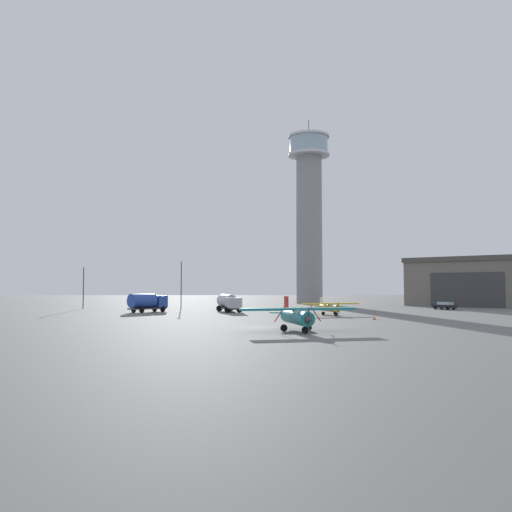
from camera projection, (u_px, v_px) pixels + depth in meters
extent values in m
plane|color=#60605E|center=(261.00, 327.00, 53.03)|extent=(400.00, 400.00, 0.00)
cylinder|color=gray|center=(309.00, 229.00, 127.62)|extent=(6.28, 6.28, 35.96)
cylinder|color=silver|center=(309.00, 155.00, 128.68)|extent=(10.10, 10.10, 0.60)
cylinder|color=#99B7C6|center=(309.00, 146.00, 128.81)|extent=(9.29, 9.29, 3.98)
cylinder|color=silver|center=(309.00, 137.00, 128.94)|extent=(10.10, 10.10, 0.50)
cylinder|color=#38383D|center=(309.00, 128.00, 129.07)|extent=(0.16, 0.16, 4.00)
cube|color=#6B665B|center=(483.00, 284.00, 114.15)|extent=(35.32, 35.02, 9.23)
cube|color=#4A4740|center=(483.00, 261.00, 114.45)|extent=(36.16, 35.87, 1.00)
cube|color=#38383A|center=(466.00, 290.00, 104.72)|extent=(11.17, 9.21, 6.92)
cylinder|color=gold|center=(330.00, 308.00, 75.97)|extent=(2.51, 5.41, 1.06)
cone|color=#38383D|center=(338.00, 309.00, 73.23)|extent=(0.93, 0.95, 0.74)
cube|color=#38383D|center=(338.00, 309.00, 73.23)|extent=(0.10, 0.07, 1.62)
cube|color=gold|center=(330.00, 304.00, 75.76)|extent=(8.56, 3.63, 0.17)
cylinder|color=white|center=(322.00, 306.00, 75.35)|extent=(0.83, 0.30, 1.16)
cylinder|color=white|center=(339.00, 306.00, 76.14)|extent=(0.83, 0.30, 1.16)
cube|color=#99B7C6|center=(333.00, 306.00, 75.01)|extent=(1.08, 1.14, 0.60)
cone|color=gold|center=(321.00, 307.00, 78.72)|extent=(1.10, 1.37, 0.79)
cube|color=white|center=(321.00, 302.00, 78.76)|extent=(0.36, 0.93, 1.45)
cube|color=gold|center=(321.00, 306.00, 78.73)|extent=(2.68, 1.46, 0.09)
cylinder|color=black|center=(336.00, 314.00, 73.97)|extent=(0.53, 0.28, 0.51)
cylinder|color=black|center=(323.00, 313.00, 75.82)|extent=(0.53, 0.28, 0.51)
cylinder|color=black|center=(335.00, 313.00, 76.36)|extent=(0.53, 0.28, 0.51)
cylinder|color=teal|center=(297.00, 317.00, 48.38)|extent=(2.63, 6.77, 1.32)
cone|color=#38383D|center=(309.00, 320.00, 44.89)|extent=(1.10, 1.12, 0.92)
cube|color=#38383D|center=(309.00, 320.00, 44.89)|extent=(0.12, 0.08, 2.02)
cube|color=teal|center=(298.00, 309.00, 48.11)|extent=(10.74, 3.71, 0.21)
cylinder|color=red|center=(280.00, 314.00, 47.72)|extent=(1.04, 0.29, 1.44)
cylinder|color=red|center=(315.00, 314.00, 48.45)|extent=(1.04, 0.29, 1.44)
cube|color=#99B7C6|center=(301.00, 314.00, 47.15)|extent=(1.27, 1.36, 0.74)
cone|color=teal|center=(286.00, 314.00, 51.87)|extent=(1.27, 1.66, 0.99)
cube|color=red|center=(286.00, 305.00, 51.92)|extent=(0.36, 1.17, 1.81)
cube|color=teal|center=(286.00, 312.00, 51.88)|extent=(3.32, 1.58, 0.11)
cylinder|color=black|center=(305.00, 330.00, 45.83)|extent=(0.66, 0.30, 0.64)
cylinder|color=black|center=(284.00, 328.00, 48.28)|extent=(0.66, 0.30, 0.64)
cylinder|color=black|center=(308.00, 328.00, 48.77)|extent=(0.66, 0.30, 0.64)
cube|color=#38383D|center=(229.00, 308.00, 85.31)|extent=(4.03, 7.18, 0.24)
cube|color=#B7BABF|center=(234.00, 303.00, 83.01)|extent=(2.73, 2.59, 1.60)
cube|color=#99B7C6|center=(235.00, 301.00, 82.16)|extent=(1.79, 0.71, 0.80)
cylinder|color=#B7BABF|center=(227.00, 301.00, 86.43)|extent=(3.57, 5.17, 2.09)
cylinder|color=black|center=(239.00, 309.00, 83.36)|extent=(1.03, 0.60, 1.00)
cylinder|color=black|center=(228.00, 310.00, 82.67)|extent=(1.03, 0.60, 1.00)
cylinder|color=black|center=(231.00, 308.00, 87.61)|extent=(1.03, 0.60, 1.00)
cylinder|color=black|center=(219.00, 308.00, 86.92)|extent=(1.03, 0.60, 1.00)
cube|color=#38383D|center=(148.00, 308.00, 84.03)|extent=(5.66, 5.98, 0.24)
cube|color=#2847A8|center=(159.00, 301.00, 85.80)|extent=(2.95, 2.91, 1.91)
cube|color=#99B7C6|center=(163.00, 299.00, 86.44)|extent=(1.55, 1.41, 0.95)
cylinder|color=#2847A8|center=(142.00, 301.00, 83.33)|extent=(4.53, 4.67, 2.25)
cylinder|color=black|center=(155.00, 309.00, 86.39)|extent=(0.93, 0.87, 1.00)
cylinder|color=black|center=(163.00, 309.00, 84.98)|extent=(0.93, 0.87, 1.00)
cylinder|color=black|center=(134.00, 309.00, 83.31)|extent=(0.93, 0.87, 1.00)
cylinder|color=black|center=(142.00, 310.00, 81.89)|extent=(0.93, 0.87, 1.00)
cube|color=black|center=(444.00, 306.00, 93.85)|extent=(3.48, 4.52, 0.55)
cube|color=#99B7C6|center=(445.00, 303.00, 93.70)|extent=(2.46, 2.80, 0.50)
cylinder|color=black|center=(435.00, 308.00, 94.68)|extent=(0.65, 0.45, 0.64)
cylinder|color=black|center=(442.00, 307.00, 95.43)|extent=(0.65, 0.45, 0.64)
cylinder|color=black|center=(448.00, 308.00, 92.25)|extent=(0.65, 0.45, 0.64)
cylinder|color=black|center=(454.00, 308.00, 92.99)|extent=(0.65, 0.45, 0.64)
cylinder|color=#38383D|center=(181.00, 285.00, 100.84)|extent=(0.18, 0.18, 8.68)
sphere|color=#F9E5B2|center=(181.00, 262.00, 101.11)|extent=(0.44, 0.44, 0.44)
cylinder|color=#38383D|center=(83.00, 289.00, 98.35)|extent=(0.18, 0.18, 7.42)
sphere|color=#F9E5B2|center=(84.00, 268.00, 98.58)|extent=(0.44, 0.44, 0.44)
cube|color=black|center=(374.00, 319.00, 65.67)|extent=(0.36, 0.36, 0.04)
cone|color=orange|center=(374.00, 317.00, 65.69)|extent=(0.30, 0.30, 0.62)
cylinder|color=white|center=(374.00, 316.00, 65.69)|extent=(0.21, 0.21, 0.08)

